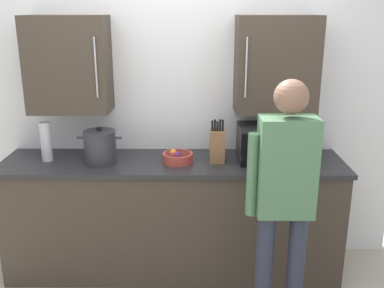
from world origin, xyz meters
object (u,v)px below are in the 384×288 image
knife_block (217,145)px  fruit_bowl (177,157)px  microwave_oven (271,143)px  stock_pot (100,147)px  thermos_flask (46,142)px  person_figure (284,191)px

knife_block → fruit_bowl: 0.31m
microwave_oven → fruit_bowl: (-0.72, -0.06, -0.09)m
stock_pot → thermos_flask: thermos_flask is taller
thermos_flask → microwave_oven: bearing=1.2°
person_figure → thermos_flask: bearing=156.6°
thermos_flask → knife_block: bearing=-0.2°
person_figure → knife_block: bearing=117.4°
stock_pot → fruit_bowl: stock_pot is taller
stock_pot → knife_block: (0.88, 0.04, 0.00)m
fruit_bowl → person_figure: 0.97m
thermos_flask → person_figure: (1.67, -0.72, -0.09)m
stock_pot → knife_block: knife_block is taller
stock_pot → thermos_flask: bearing=174.3°
microwave_oven → person_figure: bearing=-93.4°
microwave_oven → stock_pot: stock_pot is taller
stock_pot → person_figure: person_figure is taller
knife_block → fruit_bowl: bearing=-175.6°
thermos_flask → fruit_bowl: (1.00, -0.03, -0.11)m
knife_block → person_figure: (0.37, -0.72, -0.06)m
stock_pot → knife_block: bearing=2.4°
microwave_oven → fruit_bowl: bearing=-175.0°
microwave_oven → knife_block: size_ratio=1.65×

